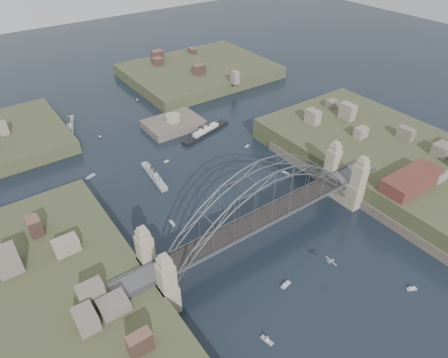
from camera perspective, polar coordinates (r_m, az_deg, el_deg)
ground at (r=110.04m, az=5.52°, el=-8.74°), size 500.00×500.00×0.00m
bridge at (r=101.74m, az=5.92°, el=-3.82°), size 84.00×13.80×24.60m
shore_west at (r=94.62m, az=-24.28°, el=-21.59°), size 50.50×90.00×12.00m
shore_east at (r=145.71m, az=23.08°, el=1.79°), size 50.50×90.00×12.00m
headland_ne at (r=210.89m, az=-3.60°, el=14.82°), size 70.00×55.00×9.50m
fort_island at (r=162.67m, az=-7.29°, el=7.34°), size 22.00×16.00×9.40m
wharf_shed at (r=126.13m, az=25.55°, el=-0.12°), size 20.00×8.00×4.00m
finger_pier at (r=123.67m, az=28.49°, el=-7.54°), size 4.00×22.00×1.40m
naval_cruiser_near at (r=133.37m, az=-10.11°, el=0.51°), size 3.89×17.92×5.33m
naval_cruiser_far at (r=171.42m, az=-21.36°, el=7.11°), size 8.31×18.13×6.18m
ocean_liner at (r=156.17m, az=-2.68°, el=6.82°), size 23.82×9.22×5.84m
aeroplane at (r=100.32m, az=15.16°, el=-11.42°), size 1.88×3.53×0.51m
small_boat_a at (r=114.94m, az=-7.54°, el=-6.35°), size 1.05×2.73×1.43m
small_boat_b at (r=127.68m, az=1.14°, el=-1.05°), size 1.91×1.89×0.45m
small_boat_c at (r=100.07m, az=8.94°, el=-14.87°), size 3.11×1.41×1.43m
small_boat_d at (r=148.42m, az=3.36°, el=4.76°), size 2.00×1.22×0.45m
small_boat_e at (r=139.26m, az=-18.80°, el=0.30°), size 3.96×2.60×0.45m
small_boat_f at (r=140.98m, az=-8.35°, el=2.53°), size 1.90×0.91×0.45m
small_boat_g at (r=108.04m, az=25.51°, el=-14.15°), size 2.56×1.89×1.43m
small_boat_h at (r=161.13m, az=-17.56°, el=5.80°), size 0.69×2.00×1.43m
small_boat_i at (r=135.16m, az=8.97°, el=0.82°), size 1.52×2.75×0.45m
small_boat_j at (r=90.54m, az=6.26°, el=-22.02°), size 1.51×3.08×2.38m
small_boat_k at (r=187.54m, az=-12.41°, el=11.06°), size 1.81×1.79×1.43m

